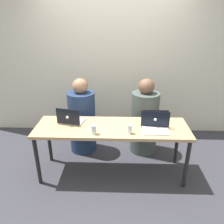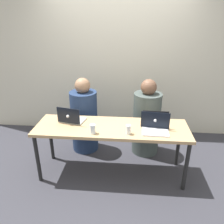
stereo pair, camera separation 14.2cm
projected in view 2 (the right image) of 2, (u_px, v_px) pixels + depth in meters
name	position (u px, v px, depth m)	size (l,w,h in m)	color
ground_plane	(112.00, 172.00, 3.13)	(12.00, 12.00, 0.00)	#33333A
back_wall	(118.00, 64.00, 3.85)	(5.18, 0.10, 2.56)	beige
desk	(112.00, 131.00, 2.86)	(1.99, 0.61, 0.73)	tan
person_on_left	(84.00, 119.00, 3.50)	(0.53, 0.53, 1.21)	navy
person_on_right	(146.00, 121.00, 3.42)	(0.43, 0.43, 1.21)	#414C49
laptop_back_right	(155.00, 123.00, 2.83)	(0.38, 0.29, 0.23)	silver
laptop_back_left	(71.00, 118.00, 2.95)	(0.37, 0.30, 0.23)	#B1B5B3
laptop_front_right	(155.00, 127.00, 2.72)	(0.33, 0.28, 0.23)	silver
water_glass_right	(128.00, 130.00, 2.64)	(0.06, 0.06, 0.12)	white
water_glass_left	(93.00, 130.00, 2.65)	(0.07, 0.07, 0.12)	silver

